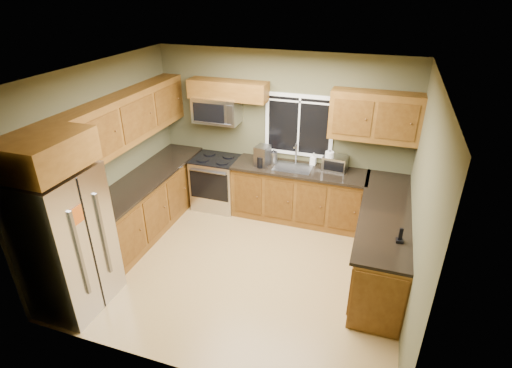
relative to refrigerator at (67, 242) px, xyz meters
The scene contains 29 objects.
floor 2.35m from the refrigerator, 36.78° to the left, with size 4.20×4.20×0.00m, color olive.
ceiling 2.82m from the refrigerator, 36.78° to the left, with size 4.20×4.20×0.00m, color white.
back_wall 3.58m from the refrigerator, 60.71° to the left, with size 4.20×4.20×0.00m, color #4C492E.
front_wall 1.86m from the refrigerator, 16.04° to the right, with size 4.20×4.20×0.00m, color #4C492E.
left_wall 1.42m from the refrigerator, 105.52° to the left, with size 3.60×3.60×0.00m, color #4C492E.
right_wall 4.08m from the refrigerator, 18.71° to the left, with size 3.60×3.60×0.00m, color #4C492E.
window 3.75m from the refrigerator, 56.52° to the left, with size 1.12×0.03×1.02m.
base_cabinets_left 1.83m from the refrigerator, 91.97° to the left, with size 0.60×2.65×0.90m, color brown.
countertop_left 1.78m from the refrigerator, 91.16° to the left, with size 0.65×2.65×0.04m, color black.
base_cabinets_back 3.56m from the refrigerator, 52.43° to the left, with size 2.17×0.60×0.90m, color brown.
countertop_back 3.51m from the refrigerator, 52.18° to the left, with size 2.17×0.65×0.04m, color black.
base_cabinets_peninsula 4.02m from the refrigerator, 27.50° to the left, with size 0.60×2.52×0.90m.
countertop_peninsula 3.97m from the refrigerator, 27.77° to the left, with size 0.65×2.50×0.04m, color black.
upper_cabinets_left 2.03m from the refrigerator, 96.30° to the left, with size 0.33×2.65×0.72m, color brown.
upper_cabinets_back_left 3.28m from the refrigerator, 73.15° to the left, with size 1.30×0.33×0.30m, color brown.
upper_cabinets_back_right 4.44m from the refrigerator, 42.62° to the left, with size 1.30×0.33×0.72m, color brown.
upper_cabinet_over_fridge 1.13m from the refrigerator, behind, with size 0.72×0.90×0.38m, color brown.
refrigerator is the anchor object (origin of this frame).
range 2.89m from the refrigerator, 76.03° to the left, with size 0.76×0.69×0.94m.
microwave 3.10m from the refrigerator, 76.66° to the left, with size 0.76×0.41×0.42m.
sink 3.46m from the refrigerator, 53.87° to the left, with size 0.60×0.42×0.36m.
toaster_oven 3.97m from the refrigerator, 47.37° to the left, with size 0.39×0.31×0.23m.
coffee_maker 3.12m from the refrigerator, 60.32° to the left, with size 0.23×0.29×0.33m.
kettle 3.32m from the refrigerator, 59.37° to the left, with size 0.15×0.15×0.24m.
paper_towel_roll 3.87m from the refrigerator, 47.85° to the left, with size 0.18×0.18×0.35m.
soap_bottle_a 3.28m from the refrigerator, 60.89° to the left, with size 0.11×0.11×0.29m, color #C15112.
soap_bottle_b 3.80m from the refrigerator, 52.25° to the left, with size 0.09×0.09×0.20m, color white.
soap_bottle_c 3.39m from the refrigerator, 62.23° to the left, with size 0.13×0.13×0.17m, color white.
cordless_phone 3.87m from the refrigerator, 17.57° to the left, with size 0.09×0.09×0.18m.
Camera 1 is at (1.58, -4.25, 3.62)m, focal length 28.00 mm.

